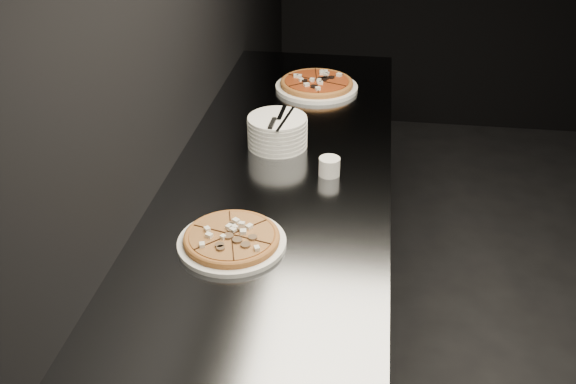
# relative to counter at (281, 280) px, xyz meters

# --- Properties ---
(wall_left) EXTENTS (0.02, 5.00, 2.80)m
(wall_left) POSITION_rel_counter_xyz_m (-0.37, 0.00, 0.94)
(wall_left) COLOR black
(wall_left) RESTS_ON floor
(counter) EXTENTS (0.74, 2.44, 0.92)m
(counter) POSITION_rel_counter_xyz_m (0.00, 0.00, 0.00)
(counter) COLOR slate
(counter) RESTS_ON floor
(pizza_mushroom) EXTENTS (0.33, 0.33, 0.04)m
(pizza_mushroom) POSITION_rel_counter_xyz_m (-0.07, -0.43, 0.48)
(pizza_mushroom) COLOR white
(pizza_mushroom) RESTS_ON counter
(pizza_tomato) EXTENTS (0.41, 0.41, 0.04)m
(pizza_tomato) POSITION_rel_counter_xyz_m (0.05, 0.76, 0.48)
(pizza_tomato) COLOR white
(pizza_tomato) RESTS_ON counter
(plate_stack) EXTENTS (0.21, 0.21, 0.11)m
(plate_stack) POSITION_rel_counter_xyz_m (-0.04, 0.20, 0.51)
(plate_stack) COLOR white
(plate_stack) RESTS_ON counter
(cutlery) EXTENTS (0.09, 0.22, 0.01)m
(cutlery) POSITION_rel_counter_xyz_m (-0.03, 0.18, 0.57)
(cutlery) COLOR #B5B8BC
(cutlery) RESTS_ON plate_stack
(ramekin) EXTENTS (0.07, 0.07, 0.06)m
(ramekin) POSITION_rel_counter_xyz_m (0.16, 0.01, 0.49)
(ramekin) COLOR silver
(ramekin) RESTS_ON counter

